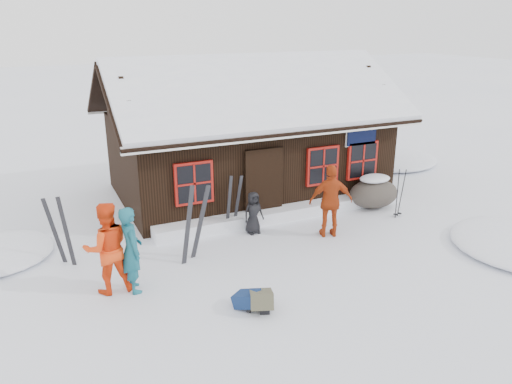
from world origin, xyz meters
The scene contains 15 objects.
ground centered at (0.00, 0.00, 0.00)m, with size 120.00×120.00×0.00m, color white.
mountain_hut centered at (1.50, 4.98, 1.58)m, with size 8.90×6.09×4.42m.
snow_drift centered at (1.50, 2.25, 0.17)m, with size 7.60×0.60×0.35m, color white.
snow_mounds centered at (1.65, 1.86, 0.00)m, with size 20.60×13.20×0.48m.
skier_teal centered at (-3.23, 0.03, 0.92)m, with size 0.67×0.44×1.84m, color #165A69.
skier_orange_left centered at (-3.69, 0.20, 0.98)m, with size 0.95×0.74×1.95m, color #F24011.
skier_orange_right centered at (1.98, 0.69, 0.96)m, with size 1.12×0.47×1.92m, color #AA3711.
skier_crouched centered at (0.25, 1.68, 0.57)m, with size 0.56×0.36×1.14m, color black.
boulder centered at (4.33, 1.95, 0.46)m, with size 1.55×1.16×0.90m.
ski_pair_left centered at (-1.62, 0.88, 0.89)m, with size 0.79×0.27×1.85m.
ski_pair_mid centered at (-4.46, 1.92, 0.79)m, with size 0.56×0.33×1.67m.
ski_pair_right centered at (-0.11, 2.20, 0.72)m, with size 0.55×0.14×1.53m.
ski_poles centered at (4.50, 1.01, 0.68)m, with size 0.26×0.13×1.45m.
backpack_blue centered at (-1.38, -1.61, 0.13)m, with size 0.37×0.50×0.27m, color navy.
backpack_olive centered at (-1.16, -1.78, 0.16)m, with size 0.44×0.58×0.31m, color #4D4A37.
Camera 1 is at (-4.78, -9.40, 5.33)m, focal length 35.00 mm.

